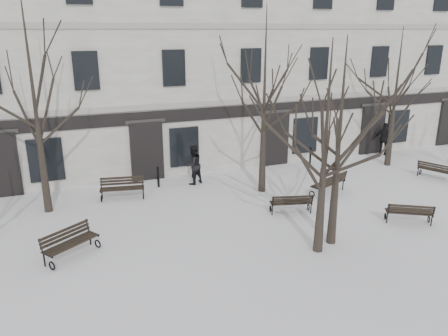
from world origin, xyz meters
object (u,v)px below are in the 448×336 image
bench_0 (70,242)px  bench_5 (436,170)px  bench_4 (330,183)px  bench_1 (291,203)px  tree_1 (327,125)px  bench_3 (122,187)px  bench_2 (409,212)px  tree_2 (341,120)px

bench_0 → bench_5: 17.42m
bench_4 → bench_1: bearing=4.6°
tree_1 → bench_0: 9.07m
bench_1 → bench_5: 8.90m
bench_1 → bench_4: 2.99m
bench_1 → bench_5: bearing=-157.7°
bench_0 → tree_1: bearing=-52.4°
bench_0 → bench_3: (2.38, 4.62, 0.00)m
bench_0 → bench_1: bench_0 is taller
bench_4 → bench_3: bearing=-38.7°
bench_3 → bench_2: bearing=-23.3°
bench_5 → bench_4: bearing=63.9°
tree_1 → bench_1: tree_1 is taller
tree_1 → bench_4: size_ratio=3.42×
bench_1 → bench_4: bench_4 is taller
bench_0 → bench_2: 12.41m
tree_1 → bench_5: 11.12m
bench_3 → bench_4: bearing=-7.2°
bench_0 → bench_4: bearing=-24.9°
tree_1 → bench_2: tree_1 is taller
bench_2 → bench_5: size_ratio=0.97×
tree_1 → bench_1: size_ratio=3.92×
bench_5 → bench_0: bearing=70.8°
bench_0 → bench_4: size_ratio=0.94×
tree_2 → bench_0: size_ratio=3.67×
bench_2 → bench_3: size_ratio=0.89×
bench_3 → bench_4: bench_4 is taller
bench_2 → bench_1: bearing=-2.7°
bench_1 → bench_2: 4.49m
bench_3 → tree_1: bearing=-42.5°
bench_1 → bench_5: bench_5 is taller
bench_2 → bench_5: 6.26m
tree_1 → bench_3: size_ratio=3.52×
tree_2 → bench_0: tree_2 is taller
bench_4 → bench_0: bearing=-11.9°
bench_5 → bench_1: bearing=72.7°
tree_2 → bench_5: size_ratio=3.87×
tree_2 → bench_5: 10.35m
bench_5 → bench_3: bearing=54.1°
bench_2 → bench_3: bench_3 is taller
bench_1 → bench_4: size_ratio=0.87×
bench_0 → bench_2: bench_0 is taller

